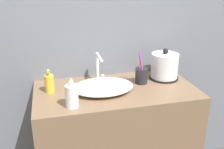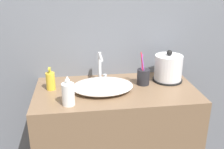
{
  "view_description": "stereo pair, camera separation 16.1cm",
  "coord_description": "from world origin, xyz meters",
  "px_view_note": "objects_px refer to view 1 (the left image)",
  "views": [
    {
      "loc": [
        -0.39,
        -1.19,
        1.51
      ],
      "look_at": [
        -0.03,
        0.26,
        0.93
      ],
      "focal_mm": 42.0,
      "sensor_mm": 36.0,
      "label": 1
    },
    {
      "loc": [
        -0.23,
        -1.22,
        1.51
      ],
      "look_at": [
        -0.03,
        0.26,
        0.93
      ],
      "focal_mm": 42.0,
      "sensor_mm": 36.0,
      "label": 2
    }
  ],
  "objects_px": {
    "toothbrush_cup": "(141,75)",
    "electric_kettle": "(164,67)",
    "faucet": "(99,66)",
    "shampoo_bottle": "(72,96)",
    "lotion_bottle": "(49,83)"
  },
  "relations": [
    {
      "from": "faucet",
      "to": "shampoo_bottle",
      "type": "relative_size",
      "value": 1.16
    },
    {
      "from": "faucet",
      "to": "lotion_bottle",
      "type": "xyz_separation_m",
      "value": [
        -0.32,
        -0.09,
        -0.06
      ]
    },
    {
      "from": "lotion_bottle",
      "to": "shampoo_bottle",
      "type": "xyz_separation_m",
      "value": [
        0.11,
        -0.22,
        0.01
      ]
    },
    {
      "from": "faucet",
      "to": "shampoo_bottle",
      "type": "distance_m",
      "value": 0.38
    },
    {
      "from": "faucet",
      "to": "lotion_bottle",
      "type": "height_order",
      "value": "faucet"
    },
    {
      "from": "lotion_bottle",
      "to": "toothbrush_cup",
      "type": "bearing_deg",
      "value": 0.06
    },
    {
      "from": "faucet",
      "to": "shampoo_bottle",
      "type": "xyz_separation_m",
      "value": [
        -0.21,
        -0.31,
        -0.05
      ]
    },
    {
      "from": "electric_kettle",
      "to": "shampoo_bottle",
      "type": "xyz_separation_m",
      "value": [
        -0.66,
        -0.26,
        -0.02
      ]
    },
    {
      "from": "toothbrush_cup",
      "to": "electric_kettle",
      "type": "bearing_deg",
      "value": 12.36
    },
    {
      "from": "lotion_bottle",
      "to": "faucet",
      "type": "bearing_deg",
      "value": 15.44
    },
    {
      "from": "electric_kettle",
      "to": "lotion_bottle",
      "type": "distance_m",
      "value": 0.77
    },
    {
      "from": "faucet",
      "to": "toothbrush_cup",
      "type": "bearing_deg",
      "value": -18.3
    },
    {
      "from": "toothbrush_cup",
      "to": "shampoo_bottle",
      "type": "xyz_separation_m",
      "value": [
        -0.48,
        -0.23,
        0.01
      ]
    },
    {
      "from": "toothbrush_cup",
      "to": "shampoo_bottle",
      "type": "height_order",
      "value": "toothbrush_cup"
    },
    {
      "from": "electric_kettle",
      "to": "faucet",
      "type": "bearing_deg",
      "value": 173.73
    }
  ]
}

